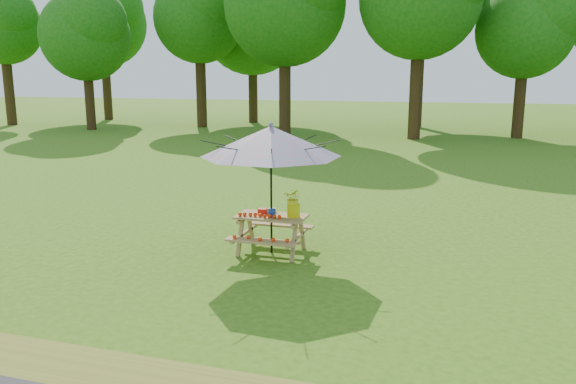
# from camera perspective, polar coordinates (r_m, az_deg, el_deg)

# --- Properties ---
(ground) EXTENTS (120.00, 120.00, 0.00)m
(ground) POSITION_cam_1_polar(r_m,az_deg,el_deg) (8.18, -2.14, -10.02)
(ground) COLOR #346012
(ground) RESTS_ON ground
(picnic_table) EXTENTS (1.20, 1.32, 0.67)m
(picnic_table) POSITION_cam_1_polar(r_m,az_deg,el_deg) (9.75, -1.70, -4.35)
(picnic_table) COLOR #9A6945
(picnic_table) RESTS_ON ground
(patio_umbrella) EXTENTS (3.04, 3.04, 2.27)m
(patio_umbrella) POSITION_cam_1_polar(r_m,az_deg,el_deg) (9.43, -1.75, 5.16)
(patio_umbrella) COLOR black
(patio_umbrella) RESTS_ON ground
(produce_bins) EXTENTS (0.34, 0.39, 0.13)m
(produce_bins) POSITION_cam_1_polar(r_m,az_deg,el_deg) (9.70, -1.97, -2.02)
(produce_bins) COLOR red
(produce_bins) RESTS_ON picnic_table
(tomatoes_row) EXTENTS (0.77, 0.13, 0.07)m
(tomatoes_row) POSITION_cam_1_polar(r_m,az_deg,el_deg) (9.54, -2.90, -2.37)
(tomatoes_row) COLOR #F03508
(tomatoes_row) RESTS_ON picnic_table
(flower_bucket) EXTENTS (0.32, 0.28, 0.49)m
(flower_bucket) POSITION_cam_1_polar(r_m,az_deg,el_deg) (9.50, 0.56, -1.00)
(flower_bucket) COLOR yellow
(flower_bucket) RESTS_ON picnic_table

